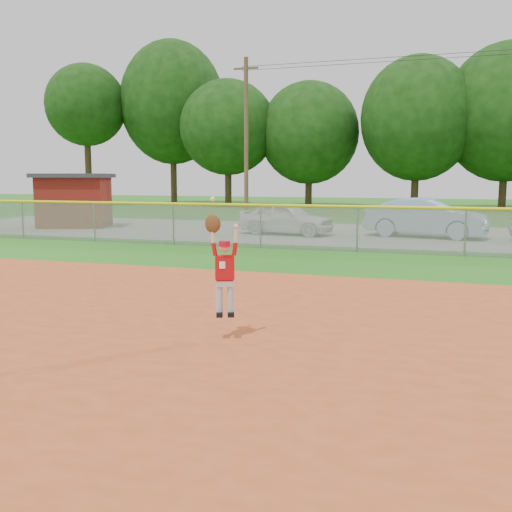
{
  "coord_description": "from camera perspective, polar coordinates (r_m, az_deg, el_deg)",
  "views": [
    {
      "loc": [
        2.62,
        -8.74,
        2.46
      ],
      "look_at": [
        -0.42,
        0.57,
        1.1
      ],
      "focal_mm": 40.0,
      "sensor_mm": 36.0,
      "label": 1
    }
  ],
  "objects": [
    {
      "name": "ground",
      "position": [
        9.45,
        1.37,
        -7.18
      ],
      "size": [
        120.0,
        120.0,
        0.0
      ],
      "primitive_type": "plane",
      "color": "#226316",
      "rests_on": "ground"
    },
    {
      "name": "clay_infield",
      "position": [
        6.76,
        -6.17,
        -13.28
      ],
      "size": [
        24.0,
        16.0,
        0.04
      ],
      "primitive_type": "cube",
      "color": "#AE441F",
      "rests_on": "ground"
    },
    {
      "name": "parking_strip",
      "position": [
        25.0,
        11.99,
        2.12
      ],
      "size": [
        44.0,
        10.0,
        0.03
      ],
      "primitive_type": "cube",
      "color": "gray",
      "rests_on": "ground"
    },
    {
      "name": "car_white_a",
      "position": [
        24.32,
        3.05,
        3.79
      ],
      "size": [
        4.21,
        2.14,
        1.37
      ],
      "primitive_type": "imported",
      "rotation": [
        0.0,
        0.0,
        1.44
      ],
      "color": "white",
      "rests_on": "parking_strip"
    },
    {
      "name": "car_blue",
      "position": [
        24.2,
        16.62,
        3.69
      ],
      "size": [
        5.0,
        2.5,
        1.58
      ],
      "primitive_type": "imported",
      "rotation": [
        0.0,
        0.0,
        1.39
      ],
      "color": "#7E9FBC",
      "rests_on": "parking_strip"
    },
    {
      "name": "utility_shed",
      "position": [
        29.3,
        -17.7,
        5.34
      ],
      "size": [
        4.2,
        3.72,
        2.62
      ],
      "color": "#5F140D",
      "rests_on": "ground"
    },
    {
      "name": "outfield_fence",
      "position": [
        18.99,
        10.11,
        3.02
      ],
      "size": [
        40.06,
        0.1,
        1.55
      ],
      "color": "gray",
      "rests_on": "ground"
    },
    {
      "name": "power_lines",
      "position": [
        30.86,
        15.36,
        11.75
      ],
      "size": [
        19.4,
        0.24,
        9.0
      ],
      "color": "#4C3823",
      "rests_on": "ground"
    },
    {
      "name": "tree_line",
      "position": [
        46.95,
        16.44,
        13.79
      ],
      "size": [
        62.37,
        13.0,
        14.43
      ],
      "color": "#422D1C",
      "rests_on": "ground"
    },
    {
      "name": "ballplayer",
      "position": [
        8.47,
        -3.32,
        -1.01
      ],
      "size": [
        0.5,
        0.29,
        1.79
      ],
      "color": "silver",
      "rests_on": "ground"
    }
  ]
}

